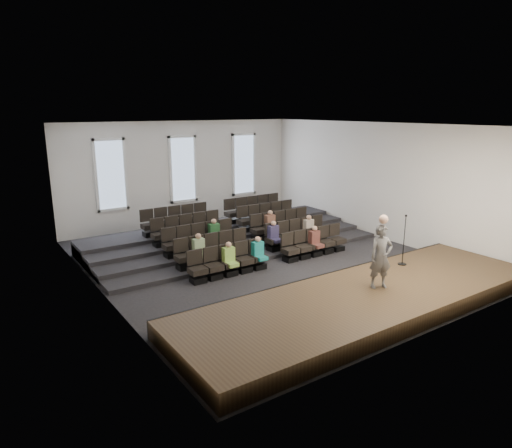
{
  "coord_description": "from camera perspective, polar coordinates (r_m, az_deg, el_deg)",
  "views": [
    {
      "loc": [
        -9.42,
        -13.33,
        5.57
      ],
      "look_at": [
        -0.08,
        0.5,
        1.32
      ],
      "focal_mm": 32.0,
      "sensor_mm": 36.0,
      "label": 1
    }
  ],
  "objects": [
    {
      "name": "wall_front",
      "position": [
        11.75,
        21.35,
        -1.87
      ],
      "size": [
        12.0,
        0.04,
        5.0
      ],
      "primitive_type": "cube",
      "color": "silver",
      "rests_on": "ground"
    },
    {
      "name": "mic_stand",
      "position": [
        15.92,
        17.92,
        -3.09
      ],
      "size": [
        0.29,
        0.29,
        1.71
      ],
      "color": "black",
      "rests_on": "stage"
    },
    {
      "name": "stage_lip",
      "position": [
        14.73,
        8.69,
        -7.06
      ],
      "size": [
        11.8,
        0.06,
        0.52
      ],
      "primitive_type": "cube",
      "color": "black",
      "rests_on": "ground"
    },
    {
      "name": "seating_rows",
      "position": [
        18.27,
        -1.62,
        -1.25
      ],
      "size": [
        6.8,
        4.7,
        1.67
      ],
      "color": "black",
      "rests_on": "ground"
    },
    {
      "name": "wall_back",
      "position": [
        22.63,
        -9.17,
        6.3
      ],
      "size": [
        12.0,
        0.04,
        5.0
      ],
      "primitive_type": "cube",
      "color": "silver",
      "rests_on": "ground"
    },
    {
      "name": "stage",
      "position": [
        13.59,
        13.8,
        -9.2
      ],
      "size": [
        11.8,
        3.6,
        0.5
      ],
      "primitive_type": "cube",
      "color": "#42311C",
      "rests_on": "ground"
    },
    {
      "name": "wall_right",
      "position": [
        20.63,
        15.05,
        5.23
      ],
      "size": [
        0.04,
        14.0,
        5.0
      ],
      "primitive_type": "cube",
      "color": "silver",
      "rests_on": "ground"
    },
    {
      "name": "audience",
      "position": [
        17.26,
        0.55,
        -1.73
      ],
      "size": [
        5.45,
        2.64,
        1.1
      ],
      "color": "#97CA51",
      "rests_on": "seating_rows"
    },
    {
      "name": "ceiling",
      "position": [
        16.33,
        1.24,
        12.31
      ],
      "size": [
        12.0,
        14.0,
        0.02
      ],
      "primitive_type": "cube",
      "color": "white",
      "rests_on": "ground"
    },
    {
      "name": "wall_left",
      "position": [
        14.1,
        -19.23,
        0.89
      ],
      "size": [
        0.04,
        14.0,
        5.0
      ],
      "primitive_type": "cube",
      "color": "silver",
      "rests_on": "ground"
    },
    {
      "name": "windows",
      "position": [
        22.55,
        -9.11,
        6.78
      ],
      "size": [
        8.44,
        0.1,
        3.24
      ],
      "color": "white",
      "rests_on": "wall_back"
    },
    {
      "name": "speaker",
      "position": [
        13.59,
        15.34,
        -3.95
      ],
      "size": [
        0.8,
        0.66,
        1.88
      ],
      "primitive_type": "imported",
      "rotation": [
        0.0,
        0.0,
        -0.36
      ],
      "color": "#575552",
      "rests_on": "stage"
    },
    {
      "name": "ground",
      "position": [
        17.25,
        1.15,
        -4.57
      ],
      "size": [
        14.0,
        14.0,
        0.0
      ],
      "primitive_type": "plane",
      "color": "black",
      "rests_on": "ground"
    },
    {
      "name": "risers",
      "position": [
        19.75,
        -4.15,
        -1.56
      ],
      "size": [
        11.8,
        4.8,
        0.6
      ],
      "color": "black",
      "rests_on": "ground"
    }
  ]
}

